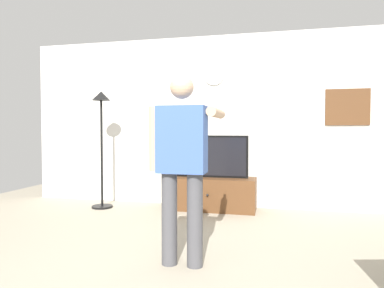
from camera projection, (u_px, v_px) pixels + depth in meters
ground_plane at (159, 282)px, 2.76m from camera, size 8.40×8.40×0.00m
back_wall at (218, 121)px, 5.58m from camera, size 6.40×0.10×2.70m
tv_stand at (211, 194)px, 5.30m from camera, size 1.36×0.52×0.49m
television at (211, 156)px, 5.32m from camera, size 1.12×0.07×0.64m
wall_clock at (214, 75)px, 5.51m from camera, size 0.32×0.03×0.32m
framed_picture at (347, 107)px, 5.08m from camera, size 0.61×0.04×0.53m
floor_lamp at (101, 125)px, 5.39m from camera, size 0.32×0.32×1.81m
person_standing_nearer_lamp at (182, 158)px, 3.09m from camera, size 0.61×0.78×1.69m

